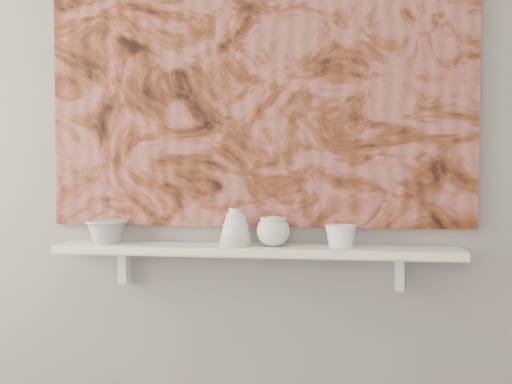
% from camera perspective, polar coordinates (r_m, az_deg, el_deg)
% --- Properties ---
extents(wall_back, '(3.60, 0.00, 3.60)m').
position_cam_1_polar(wall_back, '(2.53, 0.27, 5.40)').
color(wall_back, gray).
rests_on(wall_back, floor).
extents(shelf, '(1.40, 0.18, 0.03)m').
position_cam_1_polar(shelf, '(2.45, -0.05, -4.69)').
color(shelf, silver).
rests_on(shelf, wall_back).
extents(shelf_stripe, '(1.40, 0.01, 0.02)m').
position_cam_1_polar(shelf_stripe, '(2.36, -0.37, -4.97)').
color(shelf_stripe, '#F7E6A4').
rests_on(shelf_stripe, shelf).
extents(bracket_left, '(0.03, 0.06, 0.12)m').
position_cam_1_polar(bracket_left, '(2.64, -10.48, -5.86)').
color(bracket_left, silver).
rests_on(bracket_left, wall_back).
extents(bracket_right, '(0.03, 0.06, 0.12)m').
position_cam_1_polar(bracket_right, '(2.51, 11.40, -6.32)').
color(bracket_right, silver).
rests_on(bracket_right, wall_back).
extents(painting, '(1.50, 0.02, 1.10)m').
position_cam_1_polar(painting, '(2.53, 0.22, 9.72)').
color(painting, brown).
rests_on(painting, wall_back).
extents(house_motif, '(0.09, 0.00, 0.08)m').
position_cam_1_polar(house_motif, '(2.48, 10.55, 2.69)').
color(house_motif, black).
rests_on(house_motif, painting).
extents(bowl_grey, '(0.17, 0.17, 0.09)m').
position_cam_1_polar(bowl_grey, '(2.58, -11.86, -3.10)').
color(bowl_grey, gray).
rests_on(bowl_grey, shelf).
extents(cup_cream, '(0.13, 0.13, 0.10)m').
position_cam_1_polar(cup_cream, '(2.44, 1.40, -3.15)').
color(cup_cream, beige).
rests_on(cup_cream, shelf).
extents(bell_vessel, '(0.13, 0.13, 0.13)m').
position_cam_1_polar(bell_vessel, '(2.45, -1.65, -2.80)').
color(bell_vessel, beige).
rests_on(bell_vessel, shelf).
extents(bowl_white, '(0.13, 0.13, 0.08)m').
position_cam_1_polar(bowl_white, '(2.42, 6.80, -3.51)').
color(bowl_white, white).
rests_on(bowl_white, shelf).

